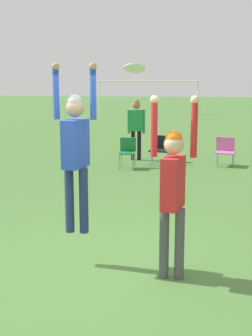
# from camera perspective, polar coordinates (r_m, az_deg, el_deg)

# --- Properties ---
(ground_plane) EXTENTS (120.00, 120.00, 0.00)m
(ground_plane) POSITION_cam_1_polar(r_m,az_deg,el_deg) (6.39, -3.91, -11.81)
(ground_plane) COLOR #4C7A38
(person_jumping) EXTENTS (0.58, 0.47, 2.22)m
(person_jumping) POSITION_cam_1_polar(r_m,az_deg,el_deg) (6.08, -6.19, 2.90)
(person_jumping) COLOR navy
(person_jumping) RESTS_ON ground_plane
(person_defending) EXTENTS (0.57, 0.46, 2.27)m
(person_defending) POSITION_cam_1_polar(r_m,az_deg,el_deg) (5.67, 5.74, -1.86)
(person_defending) COLOR #4C4C51
(person_defending) RESTS_ON ground_plane
(frisbee) EXTENTS (0.26, 0.25, 0.11)m
(frisbee) POSITION_cam_1_polar(r_m,az_deg,el_deg) (5.72, 1.07, 12.09)
(frisbee) COLOR white
(camping_chair_0) EXTENTS (0.65, 0.69, 0.84)m
(camping_chair_0) POSITION_cam_1_polar(r_m,az_deg,el_deg) (13.55, 4.20, 2.52)
(camping_chair_0) COLOR gray
(camping_chair_0) RESTS_ON ground_plane
(camping_chair_3) EXTENTS (0.51, 0.55, 0.85)m
(camping_chair_3) POSITION_cam_1_polar(r_m,az_deg,el_deg) (13.00, 0.18, 2.25)
(camping_chair_3) COLOR gray
(camping_chair_3) RESTS_ON ground_plane
(camping_chair_4) EXTENTS (0.64, 0.68, 0.81)m
(camping_chair_4) POSITION_cam_1_polar(r_m,az_deg,el_deg) (13.68, 12.04, 2.25)
(camping_chair_4) COLOR gray
(camping_chair_4) RESTS_ON ground_plane
(person_spectator_near) EXTENTS (0.57, 0.24, 1.85)m
(person_spectator_near) POSITION_cam_1_polar(r_m,az_deg,el_deg) (14.24, 1.25, 5.48)
(person_spectator_near) COLOR black
(person_spectator_near) RESTS_ON ground_plane
(soccer_goal) EXTENTS (7.10, 0.10, 2.35)m
(soccer_goal) POSITION_cam_1_polar(r_m,az_deg,el_deg) (33.53, 2.69, 9.78)
(soccer_goal) COLOR white
(soccer_goal) RESTS_ON ground_plane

